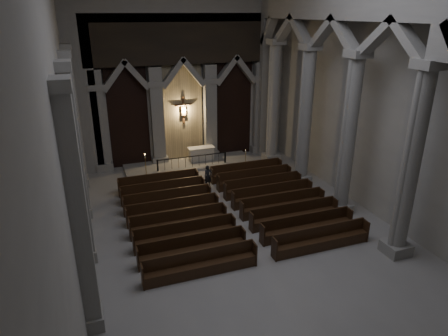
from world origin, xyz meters
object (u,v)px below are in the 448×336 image
object	(u,v)px
candle_stand_right	(245,163)
worshipper	(208,176)
altar_rail	(192,160)
candle_stand_left	(146,171)
altar	(201,153)
pews	(229,210)

from	to	relation	value
candle_stand_right	worshipper	size ratio (longest dim) A/B	0.93
altar_rail	candle_stand_left	size ratio (longest dim) A/B	2.96
candle_stand_left	worshipper	distance (m)	4.11
candle_stand_left	candle_stand_right	distance (m)	6.45
candle_stand_left	altar	bearing A→B (deg)	21.04
altar_rail	pews	world-z (taller)	pews
worshipper	altar	bearing A→B (deg)	69.44
candle_stand_left	pews	xyz separation A→B (m)	(3.08, -6.31, -0.09)
altar	pews	size ratio (longest dim) A/B	0.18
altar	worshipper	size ratio (longest dim) A/B	1.34
candle_stand_left	candle_stand_right	size ratio (longest dim) A/B	1.27
candle_stand_left	pews	distance (m)	7.02
pews	worshipper	distance (m)	3.73
altar	pews	distance (m)	7.91
candle_stand_right	worshipper	world-z (taller)	worshipper
worshipper	candle_stand_left	bearing A→B (deg)	131.38
worshipper	altar_rail	bearing A→B (deg)	82.42
altar	altar_rail	world-z (taller)	altar
altar_rail	candle_stand_left	xyz separation A→B (m)	(-3.08, -0.49, -0.18)
worshipper	pews	bearing A→B (deg)	-100.63
pews	worshipper	world-z (taller)	worshipper
candle_stand_left	candle_stand_right	world-z (taller)	candle_stand_left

